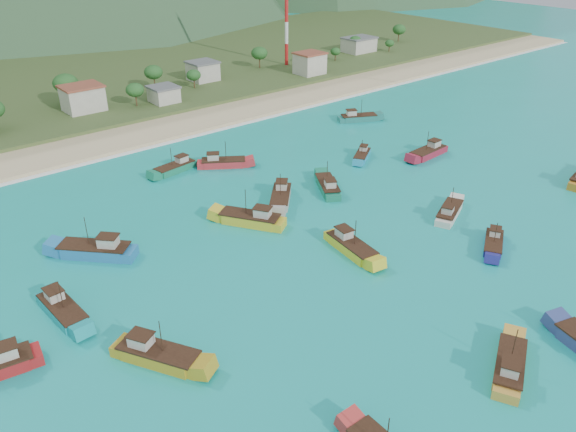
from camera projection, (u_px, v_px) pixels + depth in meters
ground at (352, 284)px, 81.91m from camera, size 600.00×600.00×0.00m
beach at (119, 139)px, 135.69m from camera, size 400.00×18.00×1.20m
land at (36, 87)px, 177.23m from camera, size 400.00×110.00×2.40m
surf_line at (137, 150)px, 129.23m from camera, size 400.00×2.50×0.08m
village at (73, 101)px, 147.60m from camera, size 210.53×27.36×7.46m
vegetation at (62, 99)px, 147.57m from camera, size 279.42×25.62×8.89m
boat_0 at (96, 251)px, 88.37m from camera, size 11.14×11.50×7.30m
boat_2 at (493, 244)px, 90.93m from camera, size 9.02×6.71×5.26m
boat_3 at (328, 187)px, 109.94m from camera, size 7.93×10.52×6.15m
boat_4 at (362, 156)px, 124.72m from camera, size 8.37×6.58×4.94m
boat_8 at (358, 118)px, 147.57m from camera, size 10.56×7.48×6.10m
boat_11 at (428, 153)px, 125.73m from camera, size 11.01×3.87×6.40m
boat_12 at (251, 220)px, 97.65m from camera, size 9.24×11.76×6.94m
boat_13 at (509, 367)px, 65.80m from camera, size 10.64×7.38×6.13m
boat_15 at (281, 198)px, 105.57m from camera, size 9.86×10.09×6.44m
boat_16 at (157, 355)px, 67.42m from camera, size 8.46×11.48×6.68m
boat_21 at (63, 311)px, 75.23m from camera, size 3.82×10.84×6.30m
boat_22 at (175, 168)px, 118.15m from camera, size 10.39×4.56×5.93m
boat_26 at (351, 247)px, 89.68m from camera, size 4.72×11.22×6.43m
boat_27 at (449, 213)px, 100.35m from camera, size 10.12×6.45×5.77m
boat_29 at (223, 163)px, 120.39m from camera, size 10.38×8.36×6.16m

